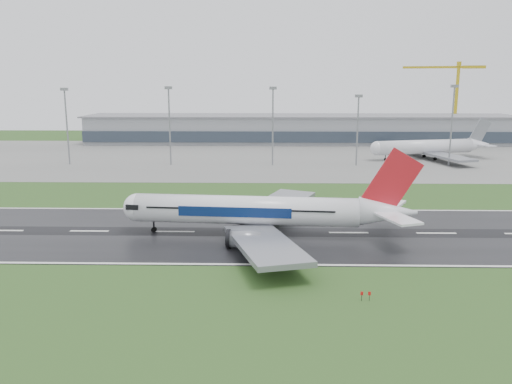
{
  "coord_description": "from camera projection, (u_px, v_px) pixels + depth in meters",
  "views": [
    {
      "loc": [
        -18.79,
        -114.76,
        33.71
      ],
      "look_at": [
        -21.55,
        12.0,
        7.0
      ],
      "focal_mm": 36.36,
      "sensor_mm": 36.0,
      "label": 1
    }
  ],
  "objects": [
    {
      "name": "floodmast_0",
      "position": [
        67.0,
        128.0,
        215.67
      ],
      "size": [
        0.64,
        0.64,
        30.66
      ],
      "primitive_type": "cylinder",
      "color": "gray",
      "rests_on": "ground"
    },
    {
      "name": "main_airliner",
      "position": [
        267.0,
        193.0,
        114.69
      ],
      "size": [
        70.54,
        67.69,
        19.36
      ],
      "primitive_type": null,
      "rotation": [
        0.0,
        0.0,
        -0.08
      ],
      "color": "white",
      "rests_on": "runway"
    },
    {
      "name": "floodmast_4",
      "position": [
        452.0,
        127.0,
        212.14
      ],
      "size": [
        0.64,
        0.64,
        31.92
      ],
      "primitive_type": "cylinder",
      "color": "gray",
      "rests_on": "ground"
    },
    {
      "name": "parked_airliner",
      "position": [
        430.0,
        139.0,
        232.78
      ],
      "size": [
        72.87,
        69.89,
        17.74
      ],
      "primitive_type": null,
      "rotation": [
        0.0,
        0.0,
        0.26
      ],
      "color": "silver",
      "rests_on": "apron"
    },
    {
      "name": "tower_crane",
      "position": [
        456.0,
        102.0,
        307.75
      ],
      "size": [
        46.14,
        12.02,
        45.87
      ],
      "primitive_type": null,
      "rotation": [
        0.0,
        0.0,
        -0.21
      ],
      "color": "gold",
      "rests_on": "ground"
    },
    {
      "name": "runway",
      "position": [
        349.0,
        233.0,
        118.8
      ],
      "size": [
        400.0,
        45.0,
        0.1
      ],
      "primitive_type": "cube",
      "color": "black",
      "rests_on": "ground"
    },
    {
      "name": "floodmast_3",
      "position": [
        357.0,
        132.0,
        213.37
      ],
      "size": [
        0.64,
        0.64,
        27.97
      ],
      "primitive_type": "cylinder",
      "color": "gray",
      "rests_on": "ground"
    },
    {
      "name": "apron",
      "position": [
        307.0,
        157.0,
        241.09
      ],
      "size": [
        400.0,
        130.0,
        0.08
      ],
      "primitive_type": "cube",
      "color": "slate",
      "rests_on": "ground"
    },
    {
      "name": "floodmast_1",
      "position": [
        170.0,
        128.0,
        214.69
      ],
      "size": [
        0.64,
        0.64,
        31.24
      ],
      "primitive_type": "cylinder",
      "color": "gray",
      "rests_on": "ground"
    },
    {
      "name": "floodmast_2",
      "position": [
        273.0,
        128.0,
        213.79
      ],
      "size": [
        0.64,
        0.64,
        31.13
      ],
      "primitive_type": "cylinder",
      "color": "gray",
      "rests_on": "ground"
    },
    {
      "name": "terminal",
      "position": [
        300.0,
        130.0,
        298.25
      ],
      "size": [
        240.0,
        36.0,
        15.0
      ],
      "primitive_type": "cube",
      "color": "gray",
      "rests_on": "ground"
    },
    {
      "name": "ground",
      "position": [
        349.0,
        233.0,
        118.81
      ],
      "size": [
        520.0,
        520.0,
        0.0
      ],
      "primitive_type": "plane",
      "color": "#25471A",
      "rests_on": "ground"
    }
  ]
}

